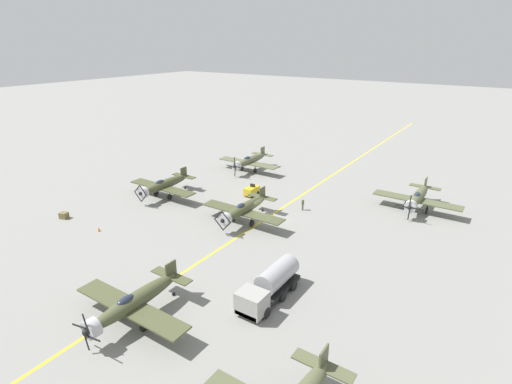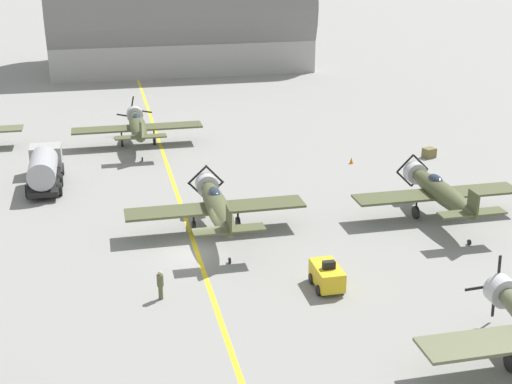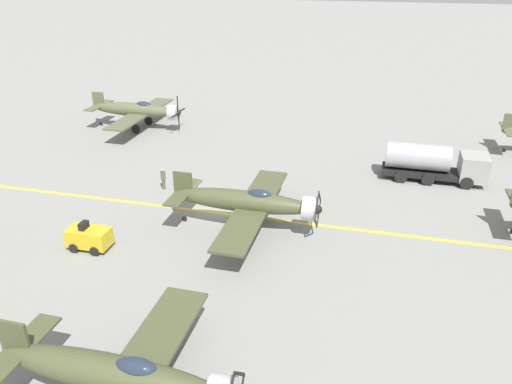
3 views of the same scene
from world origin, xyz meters
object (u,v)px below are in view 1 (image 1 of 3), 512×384
Objects in this scene: tow_tractor at (252,191)px; ground_crew_walking at (303,204)px; airplane_near_right at (249,161)px; traffic_cone at (99,229)px; airplane_mid_center at (244,209)px; fuel_tanker at (270,285)px; airplane_far_center at (133,302)px; supply_crate_by_tanker at (64,215)px; airplane_near_left at (418,197)px; airplane_mid_right at (164,185)px.

ground_crew_walking is (-9.33, 0.79, 0.14)m from tow_tractor.
airplane_near_right is 7.01× the size of ground_crew_walking.
tow_tractor reaches higher than traffic_cone.
airplane_mid_center is 1.50× the size of fuel_tanker.
airplane_far_center is 1.00× the size of airplane_mid_center.
airplane_near_right is 11.72× the size of supply_crate_by_tanker.
airplane_near_left is at bearing -146.82° from ground_crew_walking.
airplane_mid_center reaches higher than fuel_tanker.
airplane_near_right and airplane_near_left have the same top height.
airplane_mid_right is at bearing -17.72° from airplane_mid_center.
fuel_tanker is (-27.26, 13.10, -0.50)m from airplane_mid_right.
airplane_mid_center is 16.98m from fuel_tanker.
tow_tractor is at bearing -52.22° from fuel_tanker.
fuel_tanker is (-11.65, 12.34, -0.50)m from airplane_mid_center.
airplane_far_center is at bearing 152.47° from traffic_cone.
tow_tractor reaches higher than supply_crate_by_tanker.
airplane_mid_center is at bearing -97.04° from airplane_far_center.
ground_crew_walking is 27.50m from traffic_cone.
traffic_cone is (13.91, 12.29, -1.74)m from airplane_mid_center.
airplane_far_center is 31.58m from tow_tractor.
supply_crate_by_tanker is (9.19, 31.26, -1.59)m from airplane_near_right.
tow_tractor is (-7.27, 9.94, -1.22)m from airplane_near_right.
airplane_near_left reaches higher than ground_crew_walking.
airplane_near_left is (-14.33, -38.44, 0.00)m from airplane_far_center.
supply_crate_by_tanker is at bearing 68.65° from airplane_near_right.
airplane_mid_right is 18.41m from airplane_near_right.
ground_crew_walking is (-0.79, -29.59, -1.08)m from airplane_far_center.
airplane_near_left is at bearing -127.35° from airplane_far_center.
traffic_cone is (31.98, 29.24, -1.74)m from airplane_near_left.
traffic_cone is at bearing -44.44° from airplane_far_center.
airplane_far_center is at bearing 84.95° from airplane_mid_center.
ground_crew_walking is at bearing -132.14° from traffic_cone.
airplane_far_center is at bearing 129.46° from airplane_mid_right.
airplane_near_left is 4.62× the size of tow_tractor.
airplane_far_center reaches higher than tow_tractor.
fuel_tanker is 26.86m from tow_tractor.
supply_crate_by_tanker is 1.86× the size of traffic_cone.
airplane_far_center is 29.62m from ground_crew_walking.
airplane_near_left is 24.28m from tow_tractor.
ground_crew_walking is (-20.13, -7.34, -1.08)m from airplane_mid_right.
tow_tractor is (8.54, -30.38, -1.22)m from airplane_far_center.
ground_crew_walking is at bearing 38.39° from airplane_near_left.
traffic_cone is at bearing 81.63° from airplane_near_right.
airplane_near_right is at bearing -93.40° from traffic_cone.
airplane_near_left reaches higher than fuel_tanker.
fuel_tanker is 21.65m from ground_crew_walking.
airplane_mid_right is 1.50× the size of fuel_tanker.
airplane_near_right is 12.37m from tow_tractor.
supply_crate_by_tanker is (25.00, -9.06, -1.59)m from airplane_far_center.
fuel_tanker is 7.81× the size of supply_crate_by_tanker.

